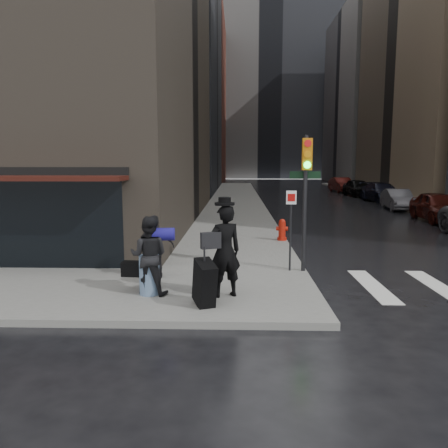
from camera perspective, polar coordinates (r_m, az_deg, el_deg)
The scene contains 17 objects.
ground at distance 10.15m, azimuth 1.07°, elevation -9.47°, with size 140.00×140.00×0.00m, color black.
sidewalk_left at distance 36.80m, azimuth 1.54°, elevation 3.42°, with size 4.00×50.00×0.15m, color slate.
sidewalk_right at distance 39.16m, azimuth 21.74°, elevation 3.13°, with size 3.00×50.00×0.15m, color slate.
bldg_left_mid at distance 51.37m, azimuth -14.36°, elevation 23.58°, with size 22.00×24.00×34.00m, color slate.
bldg_left_far at distance 73.54m, azimuth -8.91°, elevation 15.75°, with size 22.00×20.00×26.00m, color #592B1E.
bldg_right_far at distance 73.08m, azimuth 23.27°, elevation 14.86°, with size 22.00×20.00×25.00m, color slate.
bldg_distant at distance 88.82m, azimuth 5.73°, elevation 16.41°, with size 40.00×12.00×32.00m, color slate.
man_overcoat at distance 9.32m, azimuth -0.46°, elevation -4.19°, with size 1.12×1.44×2.21m.
man_jeans at distance 9.77m, azimuth -9.80°, elevation -4.07°, with size 1.24×0.73×1.74m.
man_greycoat at distance 11.11m, azimuth -8.93°, elevation -2.97°, with size 1.00×0.58×1.60m.
traffic_light at distance 11.65m, azimuth 10.46°, elevation 5.08°, with size 0.90×0.42×3.61m.
fire_hydrant at distance 16.51m, azimuth 7.59°, elevation -0.88°, with size 0.46×0.35×0.81m.
parked_car_1 at distance 25.22m, azimuth 26.18°, elevation 2.04°, with size 1.83×4.54×1.55m, color #3A100B.
parked_car_2 at distance 30.43m, azimuth 21.76°, elevation 2.99°, with size 1.41×4.05×1.33m, color #4B4A4F.
parked_car_3 at distance 36.01m, azimuth 19.90°, elevation 3.90°, with size 2.08×5.11×1.48m, color black.
parked_car_4 at distance 41.33m, azimuth 17.09°, elevation 4.56°, with size 1.84×4.56×1.55m, color black.
parked_car_5 at distance 46.76m, azimuth 15.10°, elevation 4.97°, with size 1.60×4.59×1.51m, color #45110D.
Camera 1 is at (0.10, -9.68, 3.06)m, focal length 35.00 mm.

